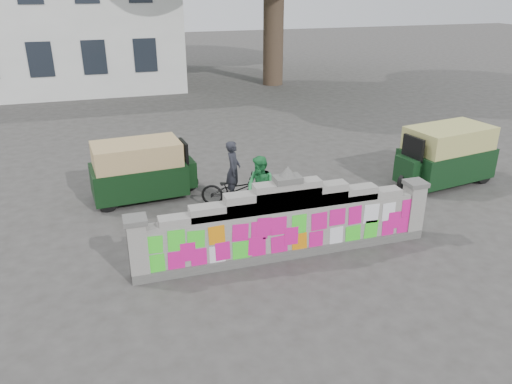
{
  "coord_description": "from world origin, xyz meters",
  "views": [
    {
      "loc": [
        -3.37,
        -8.6,
        5.38
      ],
      "look_at": [
        -0.34,
        1.0,
        1.1
      ],
      "focal_mm": 35.0,
      "sensor_mm": 36.0,
      "label": 1
    }
  ],
  "objects_px": {
    "cyclist_bike": "(234,190)",
    "pedestrian": "(260,189)",
    "rickshaw_left": "(141,169)",
    "rickshaw_right": "(445,154)",
    "cyclist_rider": "(233,179)"
  },
  "relations": [
    {
      "from": "cyclist_bike",
      "to": "rickshaw_left",
      "type": "xyz_separation_m",
      "value": [
        -2.18,
        1.25,
        0.36
      ]
    },
    {
      "from": "rickshaw_right",
      "to": "cyclist_rider",
      "type": "bearing_deg",
      "value": -11.49
    },
    {
      "from": "cyclist_bike",
      "to": "pedestrian",
      "type": "distance_m",
      "value": 1.06
    },
    {
      "from": "cyclist_rider",
      "to": "rickshaw_left",
      "type": "xyz_separation_m",
      "value": [
        -2.18,
        1.25,
        0.06
      ]
    },
    {
      "from": "cyclist_bike",
      "to": "rickshaw_right",
      "type": "distance_m",
      "value": 6.15
    },
    {
      "from": "cyclist_bike",
      "to": "rickshaw_right",
      "type": "relative_size",
      "value": 0.55
    },
    {
      "from": "cyclist_bike",
      "to": "pedestrian",
      "type": "height_order",
      "value": "pedestrian"
    },
    {
      "from": "rickshaw_left",
      "to": "rickshaw_right",
      "type": "height_order",
      "value": "rickshaw_right"
    },
    {
      "from": "pedestrian",
      "to": "rickshaw_left",
      "type": "relative_size",
      "value": 0.56
    },
    {
      "from": "rickshaw_right",
      "to": "cyclist_bike",
      "type": "bearing_deg",
      "value": -11.49
    },
    {
      "from": "cyclist_rider",
      "to": "pedestrian",
      "type": "relative_size",
      "value": 0.94
    },
    {
      "from": "cyclist_bike",
      "to": "rickshaw_right",
      "type": "height_order",
      "value": "rickshaw_right"
    },
    {
      "from": "pedestrian",
      "to": "cyclist_bike",
      "type": "bearing_deg",
      "value": 178.38
    },
    {
      "from": "cyclist_rider",
      "to": "rickshaw_left",
      "type": "height_order",
      "value": "rickshaw_left"
    },
    {
      "from": "cyclist_rider",
      "to": "pedestrian",
      "type": "height_order",
      "value": "pedestrian"
    }
  ]
}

